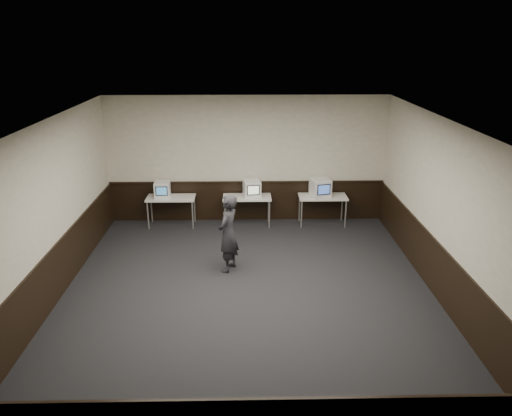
{
  "coord_description": "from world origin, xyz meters",
  "views": [
    {
      "loc": [
        -0.03,
        -8.23,
        4.62
      ],
      "look_at": [
        0.18,
        1.6,
        1.15
      ],
      "focal_mm": 35.0,
      "sensor_mm": 36.0,
      "label": 1
    }
  ],
  "objects_px": {
    "desk_center": "(247,199)",
    "emac_center": "(252,188)",
    "desk_right": "(323,199)",
    "emac_left": "(162,189)",
    "desk_left": "(171,200)",
    "emac_right": "(320,188)",
    "person": "(228,233)"
  },
  "relations": [
    {
      "from": "desk_center",
      "to": "emac_center",
      "type": "xyz_separation_m",
      "value": [
        0.12,
        0.02,
        0.28
      ]
    },
    {
      "from": "desk_center",
      "to": "desk_right",
      "type": "relative_size",
      "value": 1.0
    },
    {
      "from": "emac_center",
      "to": "emac_left",
      "type": "bearing_deg",
      "value": 171.52
    },
    {
      "from": "desk_right",
      "to": "desk_left",
      "type": "bearing_deg",
      "value": 180.0
    },
    {
      "from": "desk_right",
      "to": "emac_right",
      "type": "height_order",
      "value": "emac_right"
    },
    {
      "from": "desk_right",
      "to": "emac_center",
      "type": "relative_size",
      "value": 2.44
    },
    {
      "from": "desk_center",
      "to": "emac_right",
      "type": "relative_size",
      "value": 2.15
    },
    {
      "from": "desk_right",
      "to": "person",
      "type": "height_order",
      "value": "person"
    },
    {
      "from": "desk_right",
      "to": "emac_center",
      "type": "distance_m",
      "value": 1.8
    },
    {
      "from": "desk_left",
      "to": "person",
      "type": "height_order",
      "value": "person"
    },
    {
      "from": "desk_right",
      "to": "emac_right",
      "type": "bearing_deg",
      "value": -166.93
    },
    {
      "from": "desk_left",
      "to": "person",
      "type": "xyz_separation_m",
      "value": [
        1.51,
        -2.54,
        0.13
      ]
    },
    {
      "from": "desk_left",
      "to": "emac_left",
      "type": "distance_m",
      "value": 0.33
    },
    {
      "from": "desk_center",
      "to": "emac_center",
      "type": "bearing_deg",
      "value": 10.9
    },
    {
      "from": "desk_left",
      "to": "emac_center",
      "type": "bearing_deg",
      "value": 0.67
    },
    {
      "from": "emac_left",
      "to": "emac_right",
      "type": "relative_size",
      "value": 0.79
    },
    {
      "from": "emac_left",
      "to": "emac_center",
      "type": "relative_size",
      "value": 0.9
    },
    {
      "from": "emac_center",
      "to": "person",
      "type": "relative_size",
      "value": 0.31
    },
    {
      "from": "desk_right",
      "to": "desk_center",
      "type": "bearing_deg",
      "value": 180.0
    },
    {
      "from": "emac_right",
      "to": "emac_left",
      "type": "bearing_deg",
      "value": 166.26
    },
    {
      "from": "emac_center",
      "to": "desk_right",
      "type": "bearing_deg",
      "value": -9.28
    },
    {
      "from": "emac_left",
      "to": "person",
      "type": "xyz_separation_m",
      "value": [
        1.71,
        -2.57,
        -0.14
      ]
    },
    {
      "from": "desk_left",
      "to": "emac_right",
      "type": "distance_m",
      "value": 3.74
    },
    {
      "from": "emac_left",
      "to": "desk_left",
      "type": "bearing_deg",
      "value": -9.91
    },
    {
      "from": "desk_center",
      "to": "emac_left",
      "type": "relative_size",
      "value": 2.72
    },
    {
      "from": "emac_center",
      "to": "desk_left",
      "type": "bearing_deg",
      "value": 172.14
    },
    {
      "from": "desk_left",
      "to": "person",
      "type": "bearing_deg",
      "value": -59.34
    },
    {
      "from": "desk_left",
      "to": "emac_center",
      "type": "height_order",
      "value": "emac_center"
    },
    {
      "from": "desk_center",
      "to": "desk_right",
      "type": "distance_m",
      "value": 1.9
    },
    {
      "from": "desk_left",
      "to": "desk_center",
      "type": "height_order",
      "value": "same"
    },
    {
      "from": "desk_center",
      "to": "emac_right",
      "type": "height_order",
      "value": "emac_right"
    },
    {
      "from": "desk_right",
      "to": "person",
      "type": "bearing_deg",
      "value": -132.01
    }
  ]
}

